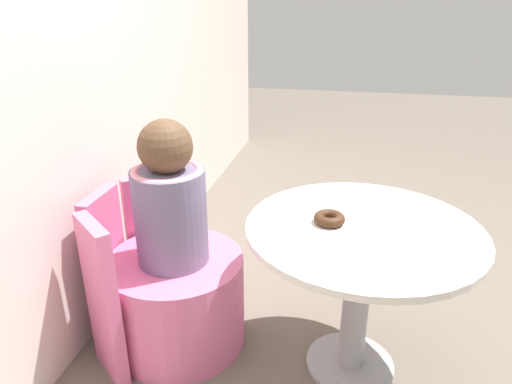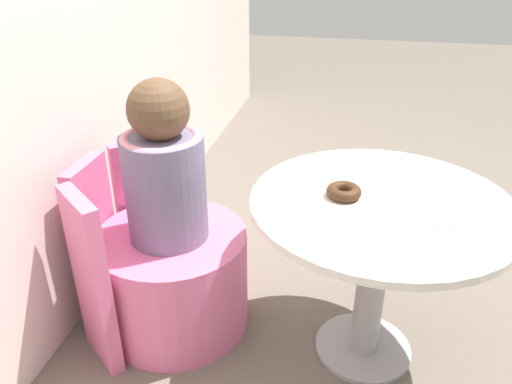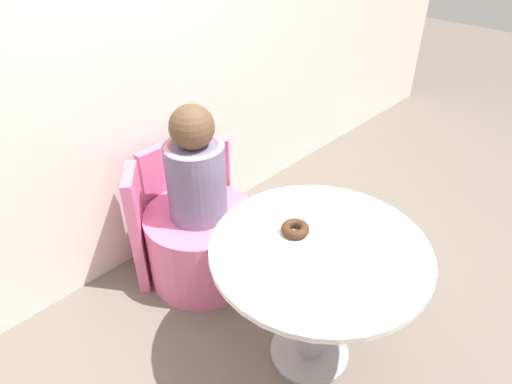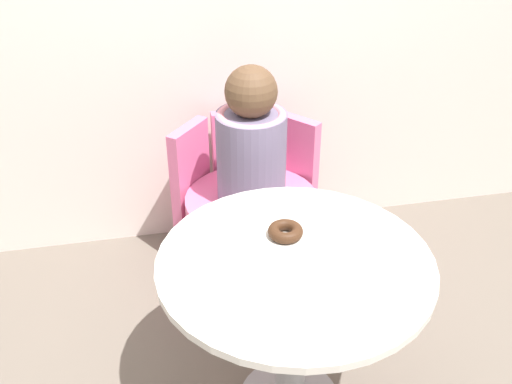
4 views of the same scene
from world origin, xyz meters
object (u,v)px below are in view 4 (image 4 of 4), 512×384
Objects in this scene: child_figure at (251,142)px; donut at (286,231)px; round_table at (294,293)px; tub_chair at (252,236)px.

donut is at bearing -90.82° from child_figure.
tub_chair is at bearing 89.13° from round_table.
round_table is 0.77m from tub_chair.
donut is at bearing -90.82° from tub_chair.
tub_chair is 0.75m from donut.
round_table is 1.49× the size of tub_chair.
donut reaches higher than tub_chair.
round_table is at bearing -91.13° from donut.
tub_chair is at bearing 89.18° from donut.
child_figure is 0.60m from donut.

